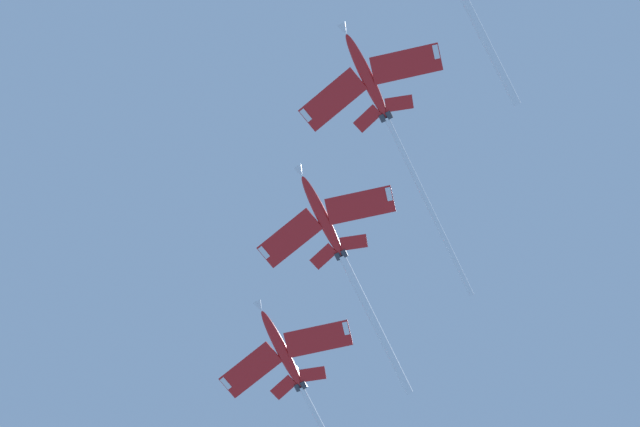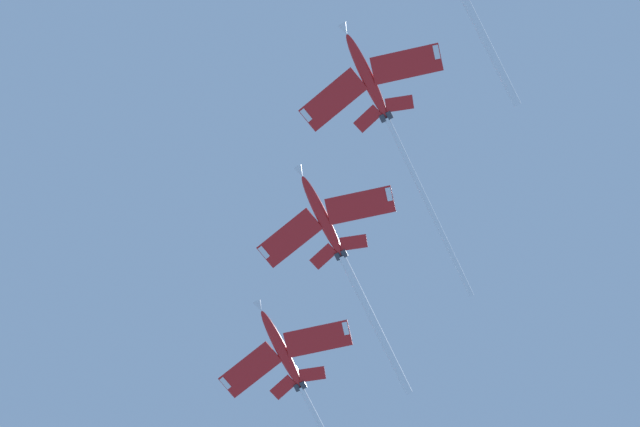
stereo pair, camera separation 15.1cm
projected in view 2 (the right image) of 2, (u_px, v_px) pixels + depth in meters
jet_second at (381, 106)px, 148.63m from camera, size 27.40×30.70×11.22m
jet_third at (340, 252)px, 153.79m from camera, size 24.65×27.14×9.64m
jet_fourth at (295, 376)px, 157.89m from camera, size 26.74×29.54×10.49m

